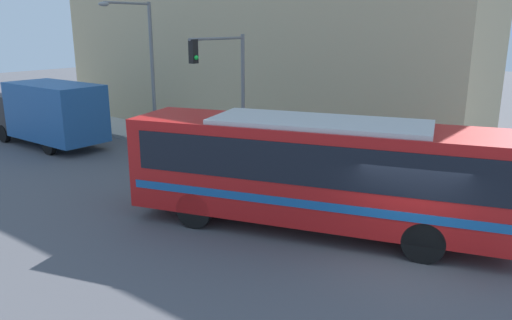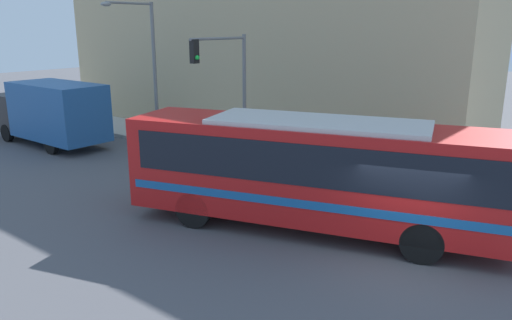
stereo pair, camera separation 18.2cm
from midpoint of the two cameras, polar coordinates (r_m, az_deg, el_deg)
The scene contains 10 objects.
ground_plane at distance 13.69m, azimuth 16.67°, elevation -10.96°, with size 120.00×120.00×0.00m, color #515156.
sidewalk at distance 30.49m, azimuth -15.85°, elevation 3.67°, with size 3.23×70.00×0.18m.
building_facade at distance 28.48m, azimuth -0.75°, elevation 14.84°, with size 6.00×25.04×11.40m.
city_bus at distance 14.43m, azimuth 6.69°, elevation -0.83°, with size 5.63×11.34×3.31m.
delivery_truck at distance 27.00m, azimuth -22.92°, elevation 5.11°, with size 2.49×7.23×3.15m.
fire_hydrant at distance 19.20m, azimuth 12.34°, elevation -1.38°, with size 0.24×0.32×0.69m.
traffic_light_pole at distance 21.06m, azimuth -3.69°, elevation 9.58°, with size 3.28×0.35×5.32m.
parking_meter at distance 21.56m, azimuth 0.40°, elevation 2.11°, with size 0.14×0.14×1.20m.
street_lamp at distance 25.83m, azimuth -12.76°, elevation 11.29°, with size 3.00×0.28×6.78m.
pedestrian_near_corner at distance 22.17m, azimuth 0.62°, elevation 2.74°, with size 0.34×0.34×1.80m.
Camera 1 is at (-11.72, -4.00, 5.90)m, focal length 35.00 mm.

